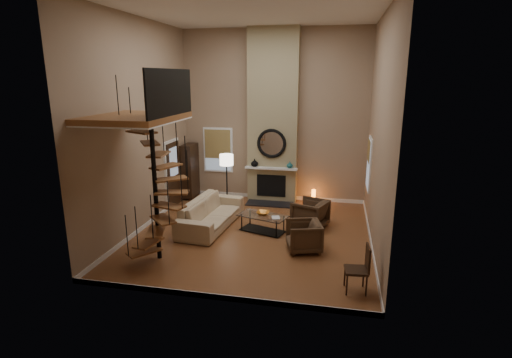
% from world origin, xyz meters
% --- Properties ---
extents(ground, '(6.00, 6.50, 0.01)m').
position_xyz_m(ground, '(0.00, 0.00, -0.01)').
color(ground, '#93592F').
rests_on(ground, ground).
extents(back_wall, '(6.00, 0.02, 5.50)m').
position_xyz_m(back_wall, '(0.00, 3.25, 2.75)').
color(back_wall, '#9B7F64').
rests_on(back_wall, ground).
extents(front_wall, '(6.00, 0.02, 5.50)m').
position_xyz_m(front_wall, '(0.00, -3.25, 2.75)').
color(front_wall, '#9B7F64').
rests_on(front_wall, ground).
extents(left_wall, '(0.02, 6.50, 5.50)m').
position_xyz_m(left_wall, '(-3.00, 0.00, 2.75)').
color(left_wall, '#9B7F64').
rests_on(left_wall, ground).
extents(right_wall, '(0.02, 6.50, 5.50)m').
position_xyz_m(right_wall, '(3.00, 0.00, 2.75)').
color(right_wall, '#9B7F64').
rests_on(right_wall, ground).
extents(ceiling, '(6.00, 6.50, 0.01)m').
position_xyz_m(ceiling, '(0.00, 0.00, 5.50)').
color(ceiling, silver).
rests_on(ceiling, back_wall).
extents(baseboard_back, '(6.00, 0.02, 0.12)m').
position_xyz_m(baseboard_back, '(0.00, 3.24, 0.06)').
color(baseboard_back, white).
rests_on(baseboard_back, ground).
extents(baseboard_front, '(6.00, 0.02, 0.12)m').
position_xyz_m(baseboard_front, '(0.00, -3.24, 0.06)').
color(baseboard_front, white).
rests_on(baseboard_front, ground).
extents(baseboard_left, '(0.02, 6.50, 0.12)m').
position_xyz_m(baseboard_left, '(-2.99, 0.00, 0.06)').
color(baseboard_left, white).
rests_on(baseboard_left, ground).
extents(baseboard_right, '(0.02, 6.50, 0.12)m').
position_xyz_m(baseboard_right, '(2.99, 0.00, 0.06)').
color(baseboard_right, white).
rests_on(baseboard_right, ground).
extents(chimney_breast, '(1.60, 0.38, 5.50)m').
position_xyz_m(chimney_breast, '(0.00, 3.06, 2.75)').
color(chimney_breast, '#92855F').
rests_on(chimney_breast, ground).
extents(hearth, '(1.50, 0.60, 0.04)m').
position_xyz_m(hearth, '(0.00, 2.57, 0.02)').
color(hearth, black).
rests_on(hearth, ground).
extents(firebox, '(0.95, 0.02, 0.72)m').
position_xyz_m(firebox, '(0.00, 2.86, 0.55)').
color(firebox, black).
rests_on(firebox, chimney_breast).
extents(mantel, '(1.70, 0.18, 0.06)m').
position_xyz_m(mantel, '(0.00, 2.78, 1.15)').
color(mantel, white).
rests_on(mantel, chimney_breast).
extents(mirror_frame, '(0.94, 0.10, 0.94)m').
position_xyz_m(mirror_frame, '(0.00, 2.84, 1.95)').
color(mirror_frame, black).
rests_on(mirror_frame, chimney_breast).
extents(mirror_disc, '(0.80, 0.01, 0.80)m').
position_xyz_m(mirror_disc, '(0.00, 2.85, 1.95)').
color(mirror_disc, white).
rests_on(mirror_disc, chimney_breast).
extents(vase_left, '(0.24, 0.24, 0.25)m').
position_xyz_m(vase_left, '(-0.55, 2.82, 1.30)').
color(vase_left, black).
rests_on(vase_left, mantel).
extents(vase_right, '(0.20, 0.20, 0.21)m').
position_xyz_m(vase_right, '(0.60, 2.82, 1.28)').
color(vase_right, '#185154').
rests_on(vase_right, mantel).
extents(window_back, '(1.02, 0.06, 1.52)m').
position_xyz_m(window_back, '(-1.90, 3.22, 1.62)').
color(window_back, white).
rests_on(window_back, back_wall).
extents(window_right, '(0.06, 1.02, 1.52)m').
position_xyz_m(window_right, '(2.97, 2.00, 1.63)').
color(window_right, white).
rests_on(window_right, right_wall).
extents(entry_door, '(0.10, 1.05, 2.16)m').
position_xyz_m(entry_door, '(-2.95, 1.80, 1.05)').
color(entry_door, white).
rests_on(entry_door, ground).
extents(loft, '(1.70, 2.20, 1.09)m').
position_xyz_m(loft, '(-2.04, -1.80, 3.24)').
color(loft, '#915B2F').
rests_on(loft, left_wall).
extents(spiral_stair, '(1.47, 1.47, 4.06)m').
position_xyz_m(spiral_stair, '(-1.78, -1.79, 1.78)').
color(spiral_stair, black).
rests_on(spiral_stair, ground).
extents(hutch, '(0.37, 0.79, 1.78)m').
position_xyz_m(hutch, '(-2.76, 2.78, 0.95)').
color(hutch, black).
rests_on(hutch, ground).
extents(sofa, '(1.25, 2.69, 0.76)m').
position_xyz_m(sofa, '(-1.25, 0.33, 0.40)').
color(sofa, tan).
rests_on(sofa, ground).
extents(armchair_near, '(1.11, 1.09, 0.79)m').
position_xyz_m(armchair_near, '(1.49, 0.87, 0.35)').
color(armchair_near, '#473220').
rests_on(armchair_near, ground).
extents(armchair_far, '(0.97, 0.95, 0.72)m').
position_xyz_m(armchair_far, '(1.46, -0.70, 0.35)').
color(armchair_far, '#473220').
rests_on(armchair_far, ground).
extents(coffee_table, '(1.41, 1.00, 0.47)m').
position_xyz_m(coffee_table, '(0.21, 0.25, 0.28)').
color(coffee_table, silver).
rests_on(coffee_table, ground).
extents(bowl, '(0.35, 0.35, 0.09)m').
position_xyz_m(bowl, '(0.21, 0.30, 0.50)').
color(bowl, orange).
rests_on(bowl, coffee_table).
extents(book, '(0.26, 0.32, 0.03)m').
position_xyz_m(book, '(0.56, 0.10, 0.46)').
color(book, gray).
rests_on(book, coffee_table).
extents(floor_lamp, '(0.42, 0.42, 1.73)m').
position_xyz_m(floor_lamp, '(-1.24, 1.94, 1.41)').
color(floor_lamp, black).
rests_on(floor_lamp, ground).
extents(accent_lamp, '(0.13, 0.13, 0.46)m').
position_xyz_m(accent_lamp, '(1.38, 2.90, 0.25)').
color(accent_lamp, orange).
rests_on(accent_lamp, ground).
extents(side_chair, '(0.47, 0.46, 0.94)m').
position_xyz_m(side_chair, '(2.62, -2.39, 0.53)').
color(side_chair, black).
rests_on(side_chair, ground).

